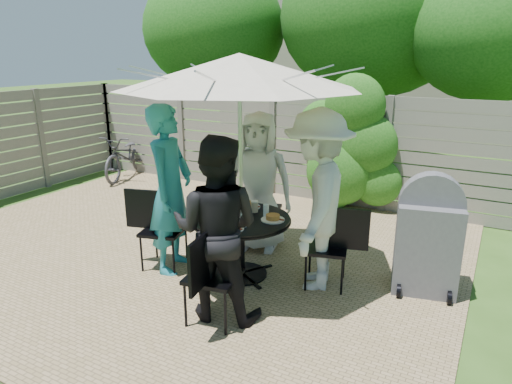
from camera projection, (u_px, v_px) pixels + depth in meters
The scene contains 22 objects.
backyard_envelope at pixel (384, 48), 13.67m from camera, with size 60.00×60.00×5.00m.
patio_table at pixel (241, 236), 5.11m from camera, with size 1.33×1.33×0.72m.
umbrella at pixel (240, 71), 4.59m from camera, with size 3.10×3.10×2.46m.
chair_back at pixel (261, 223), 6.07m from camera, with size 0.59×0.76×1.00m.
person_back at pixel (259, 182), 5.77m from camera, with size 0.88×0.57×1.79m, color silver.
chair_left at pixel (163, 245), 5.40m from camera, with size 0.73×0.57×0.95m.
person_left at pixel (170, 190), 5.17m from camera, with size 0.71×0.47×1.95m, color teal.
chair_front at pixel (213, 295), 4.28m from camera, with size 0.53×0.73×0.96m.
person_front at pixel (217, 230), 4.23m from camera, with size 0.87×0.68×1.78m, color black.
chair_right at pixel (327, 263), 4.96m from camera, with size 0.70×0.54×0.92m.
person_right at pixel (317, 201), 4.78m from camera, with size 1.26×0.72×1.95m, color silver.
plate_back at pixel (249, 205), 5.38m from camera, with size 0.26×0.26×0.06m.
plate_left at pixel (210, 213), 5.13m from camera, with size 0.26×0.26×0.06m.
plate_front at pixel (232, 227), 4.71m from camera, with size 0.26×0.26×0.06m.
plate_right at pixel (273, 218), 4.96m from camera, with size 0.26×0.26×0.06m.
glass_back at pixel (238, 204), 5.29m from camera, with size 0.07×0.07×0.14m, color silver.
glass_front at pixel (244, 220), 4.76m from camera, with size 0.07×0.07×0.14m, color silver.
glass_right at pixel (266, 210), 5.07m from camera, with size 0.07×0.07×0.14m, color silver.
syrup_jug at pixel (237, 209), 5.09m from camera, with size 0.09×0.09×0.16m, color #59280C.
coffee_cup at pixel (255, 207), 5.21m from camera, with size 0.08×0.08×0.12m, color #C6B293.
bicycle at pixel (126, 156), 9.31m from camera, with size 0.60×1.73×0.91m, color #333338.
bbq_grill at pixel (427, 239), 4.78m from camera, with size 0.73×0.61×1.31m.
Camera 1 is at (3.55, -4.15, 2.46)m, focal length 32.00 mm.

